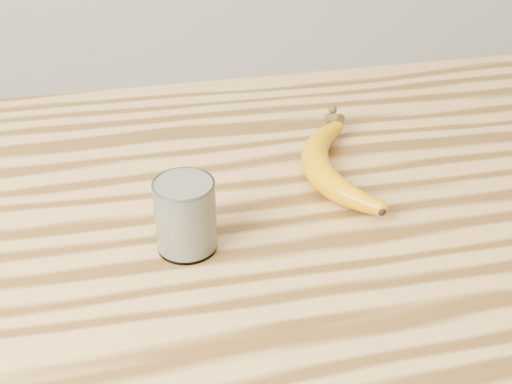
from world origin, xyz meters
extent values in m
cube|color=#B88949|center=(0.00, 0.00, 0.88)|extent=(1.20, 0.80, 0.04)
cylinder|color=brown|center=(0.54, 0.34, 0.43)|extent=(0.06, 0.06, 0.86)
cylinder|color=white|center=(-0.12, -0.08, 0.95)|extent=(0.07, 0.07, 0.09)
torus|color=white|center=(-0.12, -0.08, 0.99)|extent=(0.07, 0.07, 0.00)
cylinder|color=beige|center=(-0.12, -0.08, 0.95)|extent=(0.07, 0.07, 0.09)
camera|label=1|loc=(-0.18, -0.78, 1.44)|focal=50.00mm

